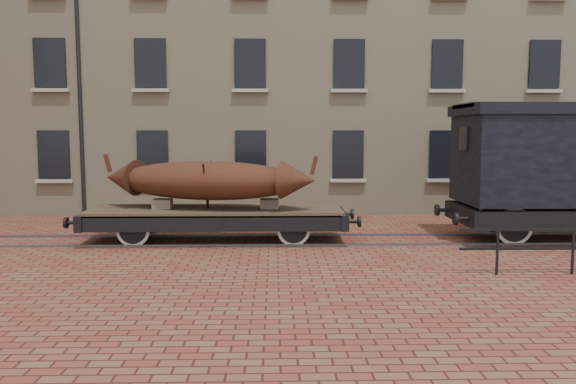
{
  "coord_description": "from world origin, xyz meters",
  "views": [
    {
      "loc": [
        -1.64,
        -15.2,
        2.95
      ],
      "look_at": [
        -1.27,
        0.5,
        1.3
      ],
      "focal_mm": 35.0,
      "sensor_mm": 36.0,
      "label": 1
    }
  ],
  "objects": [
    {
      "name": "iron_boat",
      "position": [
        -3.47,
        -0.0,
        1.68
      ],
      "size": [
        6.0,
        2.71,
        1.47
      ],
      "color": "#471F0F",
      "rests_on": "flatcar_wagon"
    },
    {
      "name": "rail_track",
      "position": [
        0.0,
        0.0,
        0.03
      ],
      "size": [
        30.0,
        1.52,
        0.06
      ],
      "color": "#59595E",
      "rests_on": "ground"
    },
    {
      "name": "warehouse_cream",
      "position": [
        3.0,
        9.99,
        7.0
      ],
      "size": [
        40.0,
        10.19,
        14.0
      ],
      "color": "beige",
      "rests_on": "ground"
    },
    {
      "name": "ground",
      "position": [
        0.0,
        0.0,
        0.0
      ],
      "size": [
        90.0,
        90.0,
        0.0
      ],
      "primitive_type": "plane",
      "color": "brown"
    },
    {
      "name": "flatcar_wagon",
      "position": [
        -3.24,
        0.0,
        0.73
      ],
      "size": [
        7.71,
        2.09,
        1.16
      ],
      "color": "brown",
      "rests_on": "ground"
    }
  ]
}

